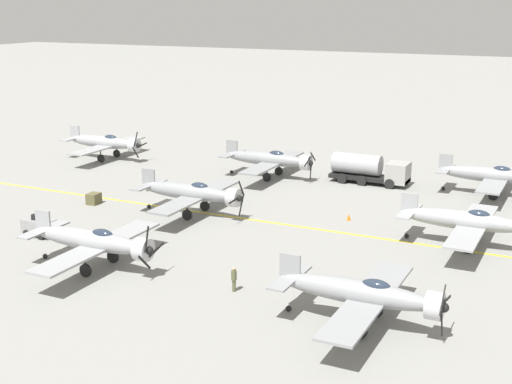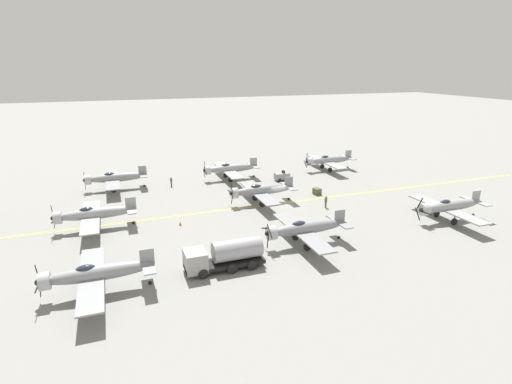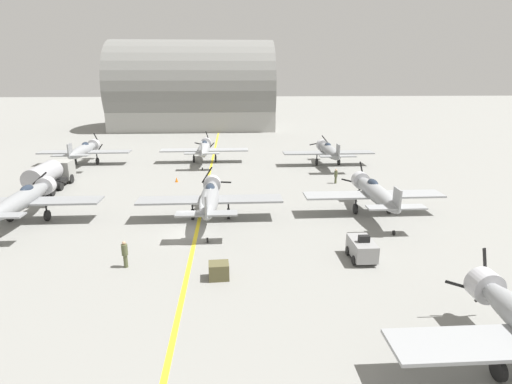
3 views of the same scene
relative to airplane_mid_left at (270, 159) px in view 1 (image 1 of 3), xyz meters
The scene contains 15 objects.
ground_plane 14.56m from the airplane_mid_left, 12.41° to the right, with size 400.00×400.00×0.00m, color gray.
taxiway_stripe 14.56m from the airplane_mid_left, 12.41° to the right, with size 0.30×160.00×0.01m, color yellow.
airplane_mid_left is the anchor object (origin of this frame).
airplane_far_right 35.60m from the airplane_mid_left, 33.41° to the left, with size 12.00×9.98×3.65m.
airplane_mid_center 15.06m from the airplane_mid_left, ahead, with size 12.00×9.98×3.65m.
airplane_far_left 22.21m from the airplane_mid_left, 97.39° to the left, with size 12.00×9.98×3.69m.
airplane_near_left 21.09m from the airplane_mid_left, 89.54° to the right, with size 12.00×9.98×3.68m.
airplane_mid_right 29.10m from the airplane_mid_left, ahead, with size 12.00×9.98×3.76m.
airplane_far_center 26.03m from the airplane_mid_left, 59.77° to the left, with size 12.00×9.98×3.74m.
fuel_tanker 10.37m from the airplane_mid_left, 103.03° to the left, with size 2.67×8.00×2.98m.
tow_tractor 26.69m from the airplane_mid_left, 18.27° to the right, with size 1.57×2.60×1.79m.
ground_crew_walking 30.39m from the airplane_mid_left, 20.57° to the left, with size 0.36×0.36×1.64m.
ground_crew_inspecting 13.30m from the airplane_mid_left, 40.17° to the right, with size 0.39×0.39×1.78m.
supply_crate_by_tanker 19.15m from the airplane_mid_left, 32.84° to the right, with size 1.20×1.00×1.00m, color brown.
traffic_cone 16.32m from the airplane_mid_left, 49.28° to the left, with size 0.36×0.36×0.55m, color orange.
Camera 1 is at (51.88, 33.65, 18.02)m, focal length 50.00 mm.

